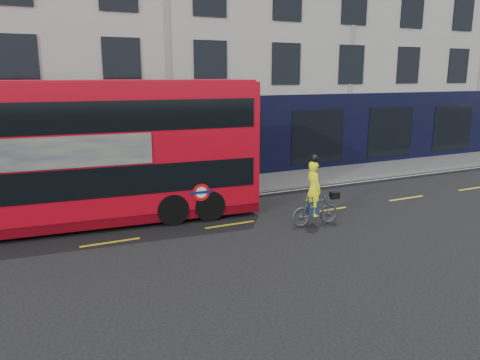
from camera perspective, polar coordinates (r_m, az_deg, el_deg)
ground at (r=14.69m, az=1.22°, el=-7.11°), size 120.00×120.00×0.00m
pavement at (r=20.43m, az=-7.05°, el=-1.32°), size 60.00×3.00×0.12m
kerb at (r=19.06m, az=-5.59°, el=-2.29°), size 60.00×0.12×0.13m
building_terrace at (r=26.15m, az=-12.30°, el=17.95°), size 50.00×10.07×15.00m
road_edge_line at (r=18.81m, az=-5.27°, el=-2.69°), size 58.00×0.10×0.01m
lane_dashes at (r=15.97m, az=-1.22°, el=-5.45°), size 58.00×0.12×0.01m
bus at (r=16.41m, az=-18.85°, el=3.23°), size 12.12×3.67×4.82m
cyclist at (r=15.89m, az=9.11°, el=-2.63°), size 1.78×0.70×2.42m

